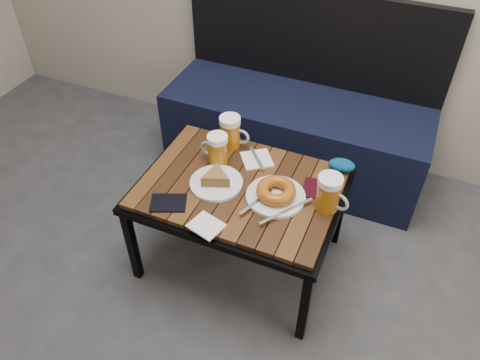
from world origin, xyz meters
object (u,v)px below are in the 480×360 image
at_px(bench, 296,126).
at_px(knit_pouch, 342,165).
at_px(passport_navy, 168,203).
at_px(plate_pie, 216,180).
at_px(plate_bagel, 276,193).
at_px(beer_mug_left, 217,149).
at_px(cafe_table, 240,193).
at_px(beer_mug_centre, 231,132).
at_px(passport_burgundy, 314,188).
at_px(beer_mug_right, 329,193).

distance_m(bench, knit_pouch, 0.64).
bearing_deg(passport_navy, plate_pie, 121.16).
bearing_deg(plate_bagel, bench, 100.82).
bearing_deg(plate_pie, beer_mug_left, 112.84).
bearing_deg(cafe_table, knit_pouch, 35.84).
relative_size(beer_mug_left, plate_pie, 0.64).
bearing_deg(beer_mug_centre, cafe_table, -61.25).
bearing_deg(beer_mug_centre, passport_burgundy, -20.17).
bearing_deg(beer_mug_left, beer_mug_right, 175.28).
xyz_separation_m(cafe_table, plate_bagel, (0.16, -0.01, 0.07)).
bearing_deg(beer_mug_left, passport_burgundy, -175.72).
distance_m(bench, cafe_table, 0.77).
relative_size(plate_bagel, passport_burgundy, 2.46).
height_order(beer_mug_left, beer_mug_right, beer_mug_right).
height_order(bench, beer_mug_left, bench).
relative_size(bench, beer_mug_centre, 9.29).
relative_size(beer_mug_right, plate_bagel, 0.52).
bearing_deg(cafe_table, beer_mug_right, 2.41).
distance_m(beer_mug_centre, passport_burgundy, 0.45).
height_order(plate_pie, plate_bagel, plate_bagel).
height_order(beer_mug_left, passport_burgundy, beer_mug_left).
bearing_deg(beer_mug_right, beer_mug_left, -170.26).
xyz_separation_m(beer_mug_right, passport_navy, (-0.58, -0.22, -0.07)).
xyz_separation_m(beer_mug_left, passport_burgundy, (0.43, -0.00, -0.07)).
bearing_deg(beer_mug_centre, passport_navy, -103.16).
distance_m(beer_mug_left, passport_navy, 0.32).
distance_m(bench, passport_burgundy, 0.74).
relative_size(plate_pie, knit_pouch, 1.95).
bearing_deg(plate_bagel, cafe_table, 174.84).
height_order(bench, cafe_table, bench).
relative_size(beer_mug_centre, plate_bagel, 0.51).
distance_m(beer_mug_left, knit_pouch, 0.53).
bearing_deg(passport_burgundy, bench, 104.87).
distance_m(beer_mug_centre, plate_bagel, 0.39).
relative_size(beer_mug_centre, passport_navy, 1.08).
bearing_deg(bench, plate_pie, -97.65).
height_order(plate_bagel, knit_pouch, plate_bagel).
relative_size(plate_bagel, knit_pouch, 2.61).
xyz_separation_m(beer_mug_right, plate_pie, (-0.45, -0.05, -0.05)).
height_order(plate_bagel, passport_burgundy, plate_bagel).
relative_size(beer_mug_centre, plate_pie, 0.69).
distance_m(beer_mug_left, beer_mug_right, 0.52).
relative_size(cafe_table, knit_pouch, 7.46).
bearing_deg(bench, passport_burgundy, -67.50).
relative_size(beer_mug_left, beer_mug_right, 0.91).
xyz_separation_m(cafe_table, knit_pouch, (0.36, 0.26, 0.07)).
bearing_deg(passport_burgundy, beer_mug_left, 172.08).
height_order(cafe_table, beer_mug_right, beer_mug_right).
xyz_separation_m(beer_mug_centre, passport_burgundy, (0.43, -0.13, -0.07)).
relative_size(cafe_table, beer_mug_left, 5.96).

